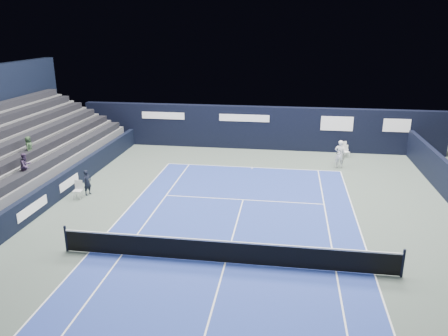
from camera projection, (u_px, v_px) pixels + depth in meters
The scene contains 12 objects.
ground at pixel (232, 239), 18.47m from camera, with size 48.00×48.00×0.00m, color #48554C.
court_surface at pixel (225, 263), 16.59m from camera, with size 10.97×23.77×0.01m, color navy.
folding_chair_back_a at pixel (344, 146), 30.35m from camera, with size 0.53×0.55×0.94m.
folding_chair_back_b at pixel (346, 150), 29.85m from camera, with size 0.47×0.46×0.82m.
line_judge_chair at pixel (78, 188), 22.69m from camera, with size 0.44×0.42×0.96m.
line_judge at pixel (87, 182), 23.11m from camera, with size 0.50×0.33×1.37m, color black.
court_markings at pixel (225, 263), 16.59m from camera, with size 11.03×23.83×0.00m.
tennis_net at pixel (225, 251), 16.43m from camera, with size 12.90×0.10×1.10m.
back_sponsor_wall at pixel (258, 128), 31.62m from camera, with size 26.00×0.63×3.10m.
side_barrier_left at pixel (66, 183), 23.35m from camera, with size 0.33×22.00×1.20m.
spectator_stand at pixel (9, 150), 24.41m from camera, with size 6.00×18.00×6.40m.
tennis_player at pixel (340, 154), 27.50m from camera, with size 0.70×0.87×1.78m.
Camera 1 is at (2.11, -14.49, 8.60)m, focal length 35.00 mm.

